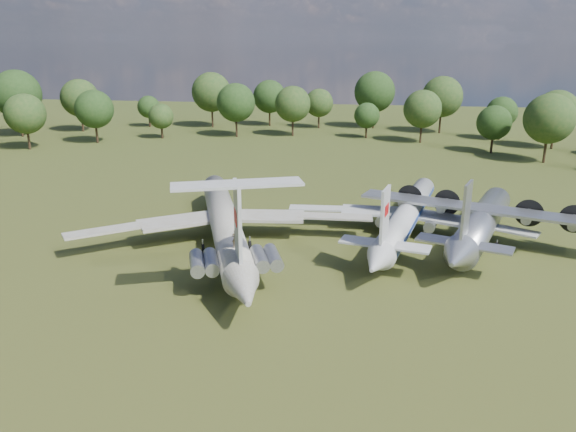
% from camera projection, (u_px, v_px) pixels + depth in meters
% --- Properties ---
extents(ground, '(300.00, 300.00, 0.00)m').
position_uv_depth(ground, '(197.00, 250.00, 64.12)').
color(ground, '#1F3A13').
rests_on(ground, ground).
extents(il62_airliner, '(48.81, 55.22, 4.51)m').
position_uv_depth(il62_airliner, '(225.00, 227.00, 64.69)').
color(il62_airliner, '#B3B3AE').
rests_on(il62_airliner, ground).
extents(tu104_jet, '(37.71, 45.24, 3.97)m').
position_uv_depth(tu104_jet, '(406.00, 220.00, 68.16)').
color(tu104_jet, silver).
rests_on(tu104_jet, ground).
extents(an12_transport, '(38.32, 40.42, 4.29)m').
position_uv_depth(an12_transport, '(481.00, 227.00, 65.17)').
color(an12_transport, '#A0A3A8').
rests_on(an12_transport, ground).
extents(person_on_il62, '(0.72, 0.56, 1.74)m').
position_uv_depth(person_on_il62, '(235.00, 239.00, 51.93)').
color(person_on_il62, olive).
rests_on(person_on_il62, il62_airliner).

